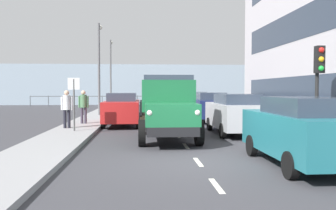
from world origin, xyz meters
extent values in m
plane|color=#38383D|center=(0.00, -11.09, 0.00)|extent=(80.00, 80.00, 0.00)
cube|color=gray|center=(-4.47, -11.09, 0.07)|extent=(2.01, 41.70, 0.15)
cube|color=gray|center=(4.47, -11.09, 0.07)|extent=(2.01, 41.70, 0.15)
cube|color=silver|center=(0.00, 2.39, 0.00)|extent=(0.12, 1.10, 0.01)
cube|color=silver|center=(0.00, 0.11, 0.00)|extent=(0.12, 1.10, 0.01)
cube|color=silver|center=(0.00, -2.50, 0.00)|extent=(0.12, 1.10, 0.01)
cube|color=silver|center=(0.00, -5.05, 0.00)|extent=(0.12, 1.10, 0.01)
cube|color=silver|center=(0.00, -7.48, 0.00)|extent=(0.12, 1.10, 0.01)
cube|color=silver|center=(0.00, -10.42, 0.00)|extent=(0.12, 1.10, 0.01)
cube|color=silver|center=(0.00, -13.39, 0.00)|extent=(0.12, 1.10, 0.01)
cube|color=silver|center=(0.00, -16.06, 0.00)|extent=(0.12, 1.10, 0.01)
cube|color=silver|center=(0.00, -18.54, 0.00)|extent=(0.12, 1.10, 0.01)
cube|color=silver|center=(0.00, -20.88, 0.00)|extent=(0.12, 1.10, 0.01)
cube|color=silver|center=(0.00, -23.74, 0.00)|extent=(0.12, 1.10, 0.01)
cube|color=silver|center=(0.00, -26.71, 0.00)|extent=(0.12, 1.10, 0.01)
cube|color=silver|center=(0.00, -29.23, 0.00)|extent=(0.12, 1.10, 0.01)
cube|color=#2D3847|center=(-5.50, -4.31, 1.80)|extent=(0.08, 16.93, 1.40)
cube|color=#2D3847|center=(-5.50, -4.31, 4.80)|extent=(0.08, 16.93, 1.40)
cube|color=#8C9EAD|center=(0.00, -34.94, 2.50)|extent=(80.00, 0.80, 5.00)
cylinder|color=#4C5156|center=(-14.00, -31.34, 0.60)|extent=(0.08, 0.08, 1.20)
cylinder|color=#4C5156|center=(-12.00, -31.34, 0.60)|extent=(0.08, 0.08, 1.20)
cylinder|color=#4C5156|center=(-10.00, -31.34, 0.60)|extent=(0.08, 0.08, 1.20)
cylinder|color=#4C5156|center=(-8.00, -31.34, 0.60)|extent=(0.08, 0.08, 1.20)
cylinder|color=#4C5156|center=(-6.00, -31.34, 0.60)|extent=(0.08, 0.08, 1.20)
cylinder|color=#4C5156|center=(-4.00, -31.34, 0.60)|extent=(0.08, 0.08, 1.20)
cylinder|color=#4C5156|center=(-2.00, -31.34, 0.60)|extent=(0.08, 0.08, 1.20)
cylinder|color=#4C5156|center=(0.00, -31.34, 0.60)|extent=(0.08, 0.08, 1.20)
cylinder|color=#4C5156|center=(2.00, -31.34, 0.60)|extent=(0.08, 0.08, 1.20)
cylinder|color=#4C5156|center=(4.00, -31.34, 0.60)|extent=(0.08, 0.08, 1.20)
cylinder|color=#4C5156|center=(6.00, -31.34, 0.60)|extent=(0.08, 0.08, 1.20)
cylinder|color=#4C5156|center=(8.00, -31.34, 0.60)|extent=(0.08, 0.08, 1.20)
cylinder|color=#4C5156|center=(10.00, -31.34, 0.60)|extent=(0.08, 0.08, 1.20)
cylinder|color=#4C5156|center=(12.00, -31.34, 0.60)|extent=(0.08, 0.08, 1.20)
cylinder|color=#4C5156|center=(14.00, -31.34, 0.60)|extent=(0.08, 0.08, 1.20)
cube|color=#4C5156|center=(0.00, -31.34, 1.12)|extent=(28.00, 0.08, 0.08)
cube|color=black|center=(0.51, -4.25, 0.60)|extent=(1.64, 5.60, 0.30)
cube|color=#196038|center=(0.51, -2.41, 1.10)|extent=(1.72, 1.90, 0.70)
cube|color=silver|center=(0.51, -1.51, 1.07)|extent=(1.16, 0.08, 0.56)
sphere|color=white|center=(-0.23, -1.51, 1.20)|extent=(0.20, 0.20, 0.20)
sphere|color=white|center=(1.24, -1.51, 1.20)|extent=(0.20, 0.20, 0.20)
cube|color=#196038|center=(0.51, -3.92, 1.67)|extent=(1.93, 1.34, 1.15)
cube|color=#2D3847|center=(0.51, -3.92, 2.15)|extent=(1.78, 1.23, 0.56)
cube|color=#2D2319|center=(0.51, -5.60, 0.83)|extent=(2.10, 2.80, 0.16)
cube|color=black|center=(-0.50, -5.60, 1.15)|extent=(0.08, 2.80, 0.56)
cube|color=black|center=(1.52, -5.60, 1.15)|extent=(0.08, 2.80, 0.56)
cylinder|color=black|center=(-0.46, -2.57, 0.45)|extent=(0.24, 0.90, 0.90)
cylinder|color=black|center=(1.47, -2.57, 0.45)|extent=(0.24, 0.90, 0.90)
cylinder|color=black|center=(-0.46, -5.79, 0.45)|extent=(0.24, 0.90, 0.90)
cylinder|color=black|center=(1.47, -5.79, 0.45)|extent=(0.24, 0.90, 0.90)
cube|color=#1E6670|center=(-2.51, 0.69, 0.80)|extent=(1.77, 4.27, 1.00)
cube|color=#2D3847|center=(-2.51, 0.89, 1.51)|extent=(1.45, 2.35, 0.42)
cylinder|color=black|center=(-1.67, -0.63, 0.30)|extent=(0.18, 0.60, 0.60)
cylinder|color=black|center=(-3.36, -0.63, 0.30)|extent=(0.18, 0.60, 0.60)
cylinder|color=black|center=(-1.67, 2.01, 0.30)|extent=(0.18, 0.60, 0.60)
cube|color=#B7BABF|center=(-2.51, -5.58, 0.80)|extent=(1.79, 4.39, 1.00)
cube|color=#2D3847|center=(-2.51, -5.38, 1.51)|extent=(1.47, 2.41, 0.42)
cylinder|color=black|center=(-1.66, -6.94, 0.30)|extent=(0.18, 0.60, 0.60)
cylinder|color=black|center=(-3.36, -6.94, 0.30)|extent=(0.18, 0.60, 0.60)
cylinder|color=black|center=(-1.66, -4.22, 0.30)|extent=(0.18, 0.60, 0.60)
cylinder|color=black|center=(-3.36, -4.22, 0.30)|extent=(0.18, 0.60, 0.60)
cube|color=navy|center=(-2.51, -11.55, 0.80)|extent=(1.84, 4.52, 1.00)
cube|color=#2D3847|center=(-2.51, -11.35, 1.51)|extent=(1.51, 2.49, 0.42)
cylinder|color=black|center=(-1.64, -12.95, 0.30)|extent=(0.18, 0.60, 0.60)
cylinder|color=black|center=(-3.39, -12.95, 0.30)|extent=(0.18, 0.60, 0.60)
cylinder|color=black|center=(-1.64, -10.15, 0.30)|extent=(0.18, 0.60, 0.60)
cylinder|color=black|center=(-3.39, -10.15, 0.30)|extent=(0.18, 0.60, 0.60)
cube|color=black|center=(-2.51, -17.24, 0.80)|extent=(1.75, 3.85, 1.00)
cube|color=#2D3847|center=(-2.51, -17.04, 1.51)|extent=(1.44, 2.12, 0.42)
cylinder|color=black|center=(-1.68, -18.43, 0.30)|extent=(0.18, 0.60, 0.60)
cylinder|color=black|center=(-3.34, -18.43, 0.30)|extent=(0.18, 0.60, 0.60)
cylinder|color=black|center=(-1.68, -16.04, 0.30)|extent=(0.18, 0.60, 0.60)
cylinder|color=black|center=(-3.34, -16.04, 0.30)|extent=(0.18, 0.60, 0.60)
cube|color=#B21E1E|center=(2.51, -9.44, 0.80)|extent=(1.78, 4.56, 1.00)
cube|color=#2D3847|center=(2.51, -9.64, 1.51)|extent=(1.46, 2.51, 0.42)
cylinder|color=black|center=(1.67, -8.03, 0.30)|extent=(0.18, 0.60, 0.60)
cylinder|color=black|center=(3.36, -8.03, 0.30)|extent=(0.18, 0.60, 0.60)
cylinder|color=black|center=(1.67, -10.86, 0.30)|extent=(0.18, 0.60, 0.60)
cylinder|color=black|center=(3.36, -10.86, 0.30)|extent=(0.18, 0.60, 0.60)
cylinder|color=black|center=(4.79, -7.06, 0.57)|extent=(0.14, 0.14, 0.83)
cylinder|color=black|center=(4.97, -7.06, 0.57)|extent=(0.14, 0.14, 0.83)
cylinder|color=silver|center=(4.88, -7.06, 1.31)|extent=(0.34, 0.34, 0.66)
cylinder|color=silver|center=(4.66, -7.06, 1.28)|extent=(0.09, 0.09, 0.61)
cylinder|color=silver|center=(5.10, -7.06, 1.28)|extent=(0.09, 0.09, 0.61)
sphere|color=tan|center=(4.88, -7.06, 1.75)|extent=(0.23, 0.23, 0.23)
cylinder|color=#383342|center=(4.39, -9.21, 0.56)|extent=(0.14, 0.14, 0.83)
cylinder|color=#383342|center=(4.57, -9.21, 0.56)|extent=(0.14, 0.14, 0.83)
cylinder|color=#47724C|center=(4.48, -9.21, 1.30)|extent=(0.34, 0.34, 0.65)
cylinder|color=#47724C|center=(4.26, -9.21, 1.27)|extent=(0.09, 0.09, 0.60)
cylinder|color=#47724C|center=(4.70, -9.21, 1.27)|extent=(0.09, 0.09, 0.60)
sphere|color=tan|center=(4.48, -9.21, 1.74)|extent=(0.22, 0.22, 0.22)
cylinder|color=black|center=(-4.41, -2.26, 1.75)|extent=(0.12, 0.12, 3.20)
cube|color=black|center=(-4.41, -2.12, 2.90)|extent=(0.28, 0.24, 0.90)
sphere|color=red|center=(-4.41, -2.00, 3.20)|extent=(0.18, 0.18, 0.18)
sphere|color=orange|center=(-4.41, -2.00, 2.90)|extent=(0.18, 0.18, 0.18)
sphere|color=green|center=(-4.41, -2.00, 2.60)|extent=(0.18, 0.18, 0.18)
cylinder|color=#59595B|center=(4.39, -15.18, 3.28)|extent=(0.16, 0.16, 6.26)
cylinder|color=#59595B|center=(4.39, -15.63, 6.31)|extent=(0.10, 0.90, 0.10)
sphere|color=silver|center=(4.39, -16.08, 6.26)|extent=(0.32, 0.32, 0.32)
cylinder|color=#59595B|center=(4.52, -25.59, 3.43)|extent=(0.16, 0.16, 6.56)
cylinder|color=#59595B|center=(4.52, -26.04, 6.61)|extent=(0.10, 0.90, 0.10)
sphere|color=silver|center=(4.52, -26.49, 6.56)|extent=(0.32, 0.32, 0.32)
cylinder|color=#4C4C4C|center=(4.34, -5.95, 1.25)|extent=(0.07, 0.07, 2.20)
cube|color=silver|center=(4.34, -5.95, 2.15)|extent=(0.50, 0.04, 0.50)
camera|label=1|loc=(1.47, 9.21, 1.91)|focal=37.72mm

